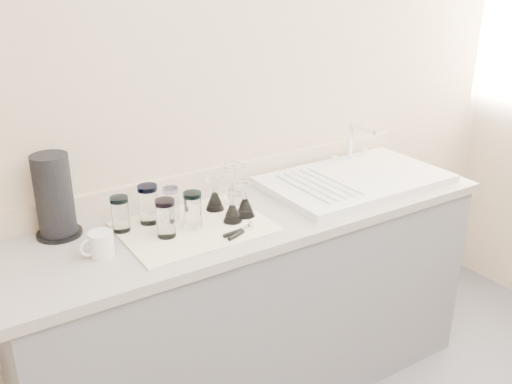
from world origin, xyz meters
TOP-DOWN VIEW (x-y plane):
  - counter_unit at (0.00, 1.20)m, footprint 2.06×0.62m
  - sink_unit at (0.55, 1.20)m, footprint 0.82×0.50m
  - dish_towel at (-0.28, 1.18)m, footprint 0.55×0.42m
  - tumbler_teal at (-0.52, 1.29)m, footprint 0.07×0.07m
  - tumbler_cyan at (-0.41, 1.30)m, footprint 0.08×0.08m
  - tumbler_purple at (-0.32, 1.29)m, footprint 0.06×0.06m
  - tumbler_blue at (-0.40, 1.16)m, footprint 0.07×0.07m
  - tumbler_lavender at (-0.28, 1.18)m, footprint 0.07×0.07m
  - goblet_back_left at (-0.13, 1.28)m, footprint 0.08×0.08m
  - goblet_back_right at (-0.03, 1.30)m, footprint 0.09×0.09m
  - goblet_front_left at (-0.13, 1.14)m, footprint 0.08×0.08m
  - goblet_front_right at (-0.06, 1.15)m, footprint 0.08×0.08m
  - can_opener at (-0.17, 1.03)m, footprint 0.13×0.07m
  - white_mug at (-0.65, 1.16)m, footprint 0.12×0.09m
  - paper_towel_roll at (-0.72, 1.40)m, footprint 0.17×0.17m

SIDE VIEW (x-z plane):
  - counter_unit at x=0.00m, z-range 0.00..0.90m
  - dish_towel at x=-0.28m, z-range 0.90..0.91m
  - can_opener at x=-0.17m, z-range 0.91..0.92m
  - sink_unit at x=0.55m, z-range 0.81..1.03m
  - white_mug at x=-0.65m, z-range 0.90..0.99m
  - goblet_front_left at x=-0.13m, z-range 0.89..1.02m
  - goblet_back_left at x=-0.13m, z-range 0.89..1.02m
  - goblet_front_right at x=-0.06m, z-range 0.89..1.03m
  - goblet_back_right at x=-0.03m, z-range 0.88..1.04m
  - tumbler_purple at x=-0.32m, z-range 0.91..1.04m
  - tumbler_teal at x=-0.52m, z-range 0.91..1.04m
  - tumbler_lavender at x=-0.28m, z-range 0.91..1.05m
  - tumbler_blue at x=-0.40m, z-range 0.91..1.05m
  - tumbler_cyan at x=-0.41m, z-range 0.91..1.06m
  - paper_towel_roll at x=-0.72m, z-range 0.90..1.21m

